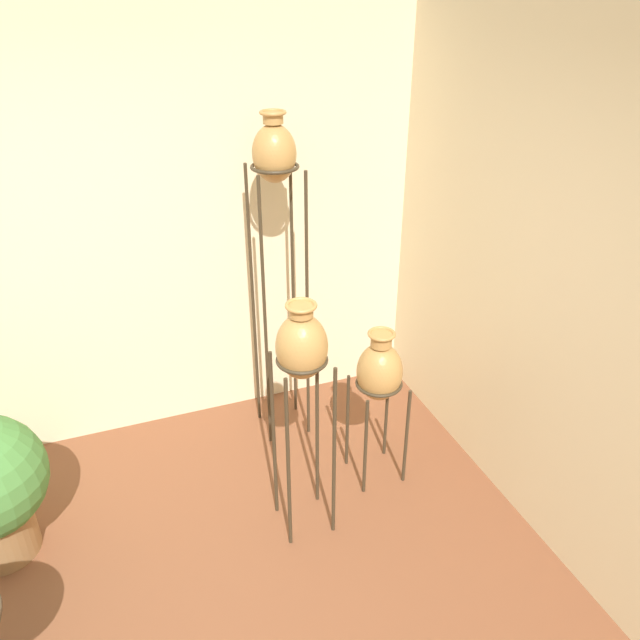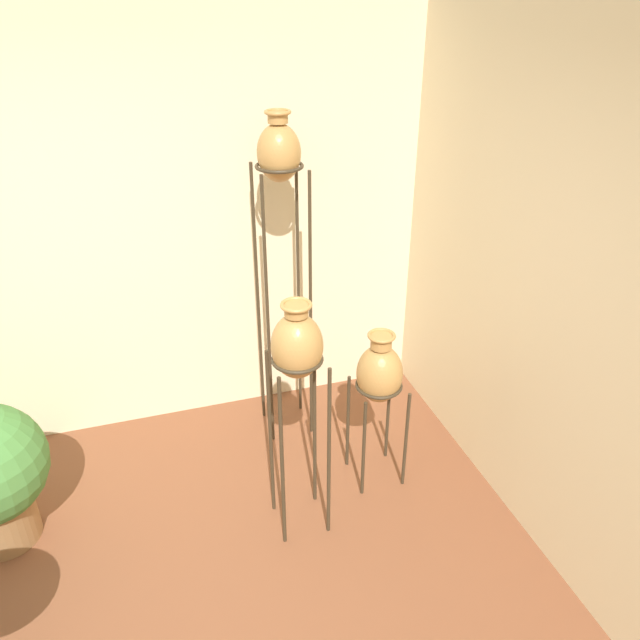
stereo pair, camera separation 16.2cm
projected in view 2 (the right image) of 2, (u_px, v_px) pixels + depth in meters
wall_back at (86, 236)px, 3.67m from camera, size 8.20×0.06×2.70m
vase_stand_tall at (280, 173)px, 3.45m from camera, size 0.29×0.29×2.07m
vase_stand_medium at (297, 352)px, 2.99m from camera, size 0.27×0.27×1.37m
vase_stand_short at (379, 375)px, 3.50m from camera, size 0.28×0.28×0.99m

